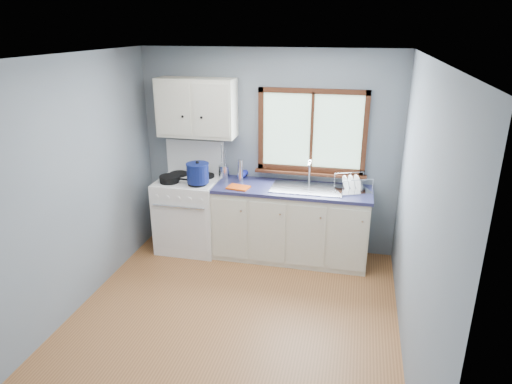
% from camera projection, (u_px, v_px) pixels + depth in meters
% --- Properties ---
extents(floor, '(3.20, 3.60, 0.02)m').
position_uv_depth(floor, '(231.00, 324.00, 4.45)').
color(floor, '#9B6235').
rests_on(floor, ground).
extents(ceiling, '(3.20, 3.60, 0.02)m').
position_uv_depth(ceiling, '(225.00, 56.00, 3.58)').
color(ceiling, white).
rests_on(ceiling, wall_back).
extents(wall_back, '(3.20, 0.02, 2.50)m').
position_uv_depth(wall_back, '(268.00, 152.00, 5.68)').
color(wall_back, slate).
rests_on(wall_back, ground).
extents(wall_front, '(3.20, 0.02, 2.50)m').
position_uv_depth(wall_front, '(131.00, 331.00, 2.36)').
color(wall_front, slate).
rests_on(wall_front, ground).
extents(wall_left, '(0.02, 3.60, 2.50)m').
position_uv_depth(wall_left, '(66.00, 191.00, 4.35)').
color(wall_left, slate).
rests_on(wall_left, ground).
extents(wall_right, '(0.02, 3.60, 2.50)m').
position_uv_depth(wall_right, '(419.00, 221.00, 3.68)').
color(wall_right, slate).
rests_on(wall_right, ground).
extents(gas_range, '(0.76, 0.69, 1.36)m').
position_uv_depth(gas_range, '(190.00, 212.00, 5.82)').
color(gas_range, white).
rests_on(gas_range, floor).
extents(base_cabinets, '(1.85, 0.60, 0.88)m').
position_uv_depth(base_cabinets, '(291.00, 227.00, 5.60)').
color(base_cabinets, beige).
rests_on(base_cabinets, floor).
extents(countertop, '(1.89, 0.64, 0.04)m').
position_uv_depth(countertop, '(292.00, 189.00, 5.43)').
color(countertop, '#1D1E41').
rests_on(countertop, base_cabinets).
extents(sink, '(0.84, 0.46, 0.44)m').
position_uv_depth(sink, '(307.00, 193.00, 5.41)').
color(sink, silver).
rests_on(sink, countertop).
extents(window, '(1.36, 0.10, 1.03)m').
position_uv_depth(window, '(312.00, 137.00, 5.45)').
color(window, '#9EC6A8').
rests_on(window, wall_back).
extents(upper_cabinets, '(0.95, 0.35, 0.70)m').
position_uv_depth(upper_cabinets, '(197.00, 108.00, 5.49)').
color(upper_cabinets, beige).
rests_on(upper_cabinets, wall_back).
extents(skillet, '(0.39, 0.28, 0.05)m').
position_uv_depth(skillet, '(170.00, 178.00, 5.56)').
color(skillet, black).
rests_on(skillet, gas_range).
extents(stockpot, '(0.35, 0.35, 0.27)m').
position_uv_depth(stockpot, '(198.00, 173.00, 5.44)').
color(stockpot, '#0D1852').
rests_on(stockpot, gas_range).
extents(utensil_crock, '(0.16, 0.16, 0.42)m').
position_uv_depth(utensil_crock, '(224.00, 172.00, 5.72)').
color(utensil_crock, silver).
rests_on(utensil_crock, countertop).
extents(thermos, '(0.07, 0.07, 0.28)m').
position_uv_depth(thermos, '(240.00, 171.00, 5.58)').
color(thermos, silver).
rests_on(thermos, countertop).
extents(soap_bottle, '(0.11, 0.11, 0.23)m').
position_uv_depth(soap_bottle, '(240.00, 171.00, 5.66)').
color(soap_bottle, '#1D26B4').
rests_on(soap_bottle, countertop).
extents(dish_towel, '(0.28, 0.22, 0.02)m').
position_uv_depth(dish_towel, '(238.00, 187.00, 5.40)').
color(dish_towel, '#D4490F').
rests_on(dish_towel, countertop).
extents(dish_rack, '(0.46, 0.42, 0.20)m').
position_uv_depth(dish_rack, '(352.00, 187.00, 5.29)').
color(dish_rack, silver).
rests_on(dish_rack, countertop).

